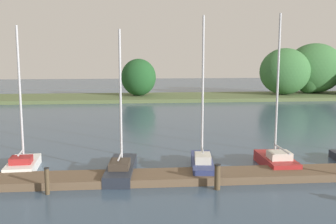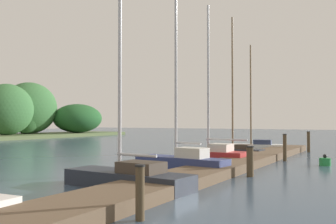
{
  "view_description": "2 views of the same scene",
  "coord_description": "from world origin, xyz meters",
  "px_view_note": "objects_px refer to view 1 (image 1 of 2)",
  "views": [
    {
      "loc": [
        -3.22,
        -7.74,
        5.81
      ],
      "look_at": [
        -1.45,
        11.79,
        2.87
      ],
      "focal_mm": 43.28,
      "sensor_mm": 36.0,
      "label": 1
    },
    {
      "loc": [
        -13.27,
        4.24,
        2.01
      ],
      "look_at": [
        0.83,
        12.18,
        2.38
      ],
      "focal_mm": 41.42,
      "sensor_mm": 36.0,
      "label": 2
    }
  ],
  "objects_px": {
    "sailboat_3": "(202,162)",
    "sailboat_1": "(23,162)",
    "mooring_piling_2": "(217,177)",
    "mooring_piling_1": "(47,181)",
    "sailboat_4": "(276,159)",
    "sailboat_2": "(121,166)"
  },
  "relations": [
    {
      "from": "sailboat_3",
      "to": "sailboat_1",
      "type": "bearing_deg",
      "value": 91.21
    },
    {
      "from": "sailboat_3",
      "to": "mooring_piling_2",
      "type": "xyz_separation_m",
      "value": [
        0.17,
        -2.78,
        0.1
      ]
    },
    {
      "from": "mooring_piling_1",
      "to": "mooring_piling_2",
      "type": "xyz_separation_m",
      "value": [
        7.07,
        -0.06,
        -0.01
      ]
    },
    {
      "from": "sailboat_1",
      "to": "sailboat_4",
      "type": "relative_size",
      "value": 0.92
    },
    {
      "from": "sailboat_2",
      "to": "mooring_piling_2",
      "type": "relative_size",
      "value": 6.21
    },
    {
      "from": "sailboat_3",
      "to": "sailboat_4",
      "type": "bearing_deg",
      "value": -78.7
    },
    {
      "from": "sailboat_1",
      "to": "sailboat_4",
      "type": "xyz_separation_m",
      "value": [
        12.61,
        -0.61,
        0.02
      ]
    },
    {
      "from": "mooring_piling_2",
      "to": "mooring_piling_1",
      "type": "bearing_deg",
      "value": 179.51
    },
    {
      "from": "mooring_piling_1",
      "to": "mooring_piling_2",
      "type": "distance_m",
      "value": 7.07
    },
    {
      "from": "sailboat_1",
      "to": "mooring_piling_1",
      "type": "xyz_separation_m",
      "value": [
        1.88,
        -3.62,
        0.16
      ]
    },
    {
      "from": "mooring_piling_1",
      "to": "sailboat_3",
      "type": "bearing_deg",
      "value": 21.49
    },
    {
      "from": "sailboat_2",
      "to": "sailboat_4",
      "type": "relative_size",
      "value": 0.89
    },
    {
      "from": "sailboat_1",
      "to": "sailboat_3",
      "type": "distance_m",
      "value": 8.83
    },
    {
      "from": "mooring_piling_1",
      "to": "sailboat_1",
      "type": "bearing_deg",
      "value": 117.49
    },
    {
      "from": "sailboat_1",
      "to": "mooring_piling_1",
      "type": "distance_m",
      "value": 4.08
    },
    {
      "from": "sailboat_2",
      "to": "mooring_piling_1",
      "type": "relative_size",
      "value": 6.07
    },
    {
      "from": "sailboat_3",
      "to": "mooring_piling_2",
      "type": "relative_size",
      "value": 6.82
    },
    {
      "from": "sailboat_2",
      "to": "mooring_piling_1",
      "type": "height_order",
      "value": "sailboat_2"
    },
    {
      "from": "sailboat_2",
      "to": "sailboat_3",
      "type": "xyz_separation_m",
      "value": [
        3.94,
        0.2,
        0.08
      ]
    },
    {
      "from": "sailboat_4",
      "to": "mooring_piling_2",
      "type": "bearing_deg",
      "value": 130.2
    },
    {
      "from": "mooring_piling_1",
      "to": "sailboat_4",
      "type": "bearing_deg",
      "value": 15.62
    },
    {
      "from": "sailboat_2",
      "to": "mooring_piling_2",
      "type": "distance_m",
      "value": 4.86
    }
  ]
}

